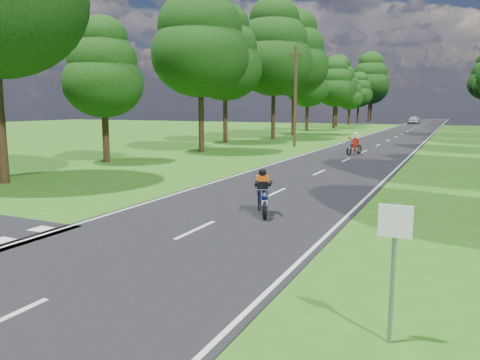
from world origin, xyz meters
The scene contains 9 objects.
ground centered at (0.00, 0.00, 0.00)m, with size 160.00×160.00×0.00m, color #2D5E15.
main_road centered at (0.00, 50.00, 0.01)m, with size 7.00×140.00×0.02m, color black.
road_markings centered at (-0.14, 48.13, 0.02)m, with size 7.40×140.00×0.01m.
treeline centered at (1.43, 60.06, 8.25)m, with size 40.00×115.35×14.78m.
telegraph_pole centered at (-6.00, 28.00, 4.07)m, with size 1.20×0.26×8.00m.
road_sign centered at (5.50, -2.01, 1.34)m, with size 0.45×0.07×2.00m.
rider_near_blue centered at (0.92, 4.45, 0.72)m, with size 0.56×1.67×1.39m, color navy, non-canonical shape.
rider_far_red centered at (-0.22, 23.43, 0.78)m, with size 0.61×1.82×1.52m, color #A5190C, non-canonical shape.
distant_car centered at (-1.68, 84.38, 0.75)m, with size 1.74×4.31×1.47m, color #B3B6BB.
Camera 1 is at (6.21, -8.43, 3.28)m, focal length 35.00 mm.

